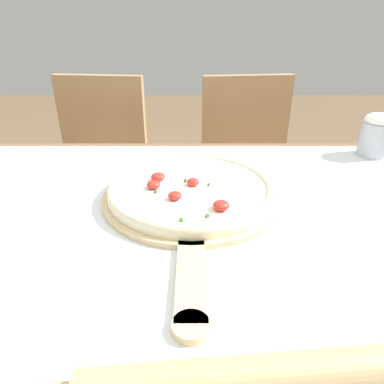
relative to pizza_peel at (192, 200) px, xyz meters
name	(u,v)px	position (x,y,z in m)	size (l,w,h in m)	color
dining_table	(165,273)	(-0.05, -0.11, -0.10)	(1.48, 1.02, 0.75)	brown
towel_cloth	(163,233)	(-0.05, -0.11, -0.01)	(1.40, 0.94, 0.00)	silver
pizza_peel	(192,200)	(0.00, 0.00, 0.00)	(0.38, 0.57, 0.01)	#D6B784
pizza	(192,188)	(0.00, 0.02, 0.02)	(0.36, 0.36, 0.04)	beige
rolling_pin	(269,378)	(0.08, -0.42, 0.02)	(0.48, 0.08, 0.05)	tan
chair_left	(101,168)	(-0.40, 0.73, -0.24)	(0.44, 0.44, 0.90)	tan
chair_right	(249,168)	(0.25, 0.73, -0.24)	(0.44, 0.44, 0.90)	tan
flour_cup	(377,135)	(0.51, 0.28, 0.06)	(0.08, 0.08, 0.12)	#B2B7BC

